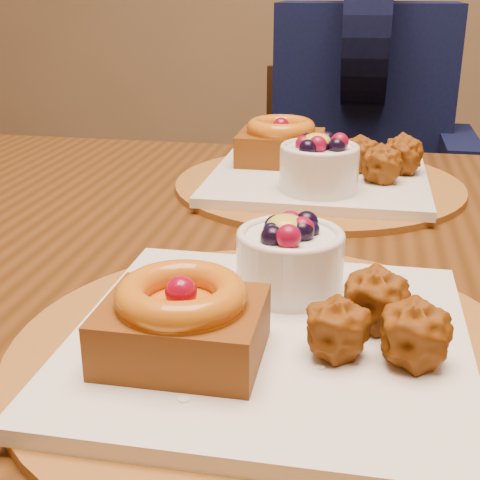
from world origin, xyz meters
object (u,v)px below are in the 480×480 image
(place_setting_near, at_px, (268,324))
(place_setting_far, at_px, (316,169))
(dining_table, at_px, (299,314))
(diner, at_px, (364,86))
(chair_far, at_px, (334,219))

(place_setting_near, distance_m, place_setting_far, 0.43)
(dining_table, xyz_separation_m, diner, (0.05, 0.85, 0.13))
(dining_table, relative_size, chair_far, 1.97)
(dining_table, xyz_separation_m, place_setting_near, (-0.00, -0.22, 0.10))
(place_setting_far, distance_m, chair_far, 0.83)
(chair_far, bearing_deg, dining_table, -87.68)
(place_setting_near, bearing_deg, place_setting_far, 90.10)
(dining_table, distance_m, place_setting_far, 0.24)
(chair_far, relative_size, diner, 1.08)
(place_setting_near, xyz_separation_m, diner, (0.05, 1.06, 0.02))
(dining_table, distance_m, diner, 0.86)
(dining_table, xyz_separation_m, chair_far, (-0.01, 0.98, -0.23))
(place_setting_near, bearing_deg, chair_far, 90.27)
(dining_table, height_order, place_setting_near, place_setting_near)
(place_setting_far, relative_size, chair_far, 0.47)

